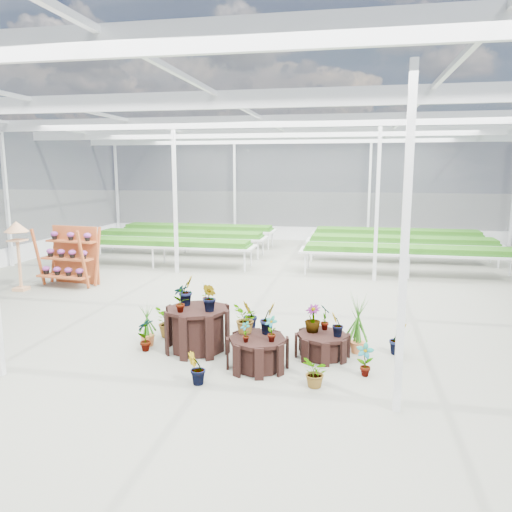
% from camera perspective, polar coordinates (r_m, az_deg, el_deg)
% --- Properties ---
extents(ground_plane, '(24.00, 24.00, 0.00)m').
position_cam_1_polar(ground_plane, '(11.21, -1.50, -6.64)').
color(ground_plane, gray).
rests_on(ground_plane, ground).
extents(greenhouse_shell, '(18.00, 24.00, 4.50)m').
position_cam_1_polar(greenhouse_shell, '(10.79, -1.55, 4.89)').
color(greenhouse_shell, white).
rests_on(greenhouse_shell, ground).
extents(steel_frame, '(18.00, 24.00, 4.50)m').
position_cam_1_polar(steel_frame, '(10.79, -1.55, 4.89)').
color(steel_frame, silver).
rests_on(steel_frame, ground).
extents(nursery_benches, '(16.00, 7.00, 0.84)m').
position_cam_1_polar(nursery_benches, '(18.06, 3.47, 1.07)').
color(nursery_benches, silver).
rests_on(nursery_benches, ground).
extents(plinth_tall, '(1.27, 1.27, 0.77)m').
position_cam_1_polar(plinth_tall, '(9.02, -6.68, -8.30)').
color(plinth_tall, black).
rests_on(plinth_tall, ground).
extents(plinth_mid, '(1.17, 1.17, 0.51)m').
position_cam_1_polar(plinth_mid, '(8.23, 0.17, -11.01)').
color(plinth_mid, black).
rests_on(plinth_mid, ground).
extents(plinth_low, '(1.05, 1.05, 0.41)m').
position_cam_1_polar(plinth_low, '(8.79, 7.57, -10.08)').
color(plinth_low, black).
rests_on(plinth_low, ground).
extents(shelf_rack, '(1.62, 0.99, 1.63)m').
position_cam_1_polar(shelf_rack, '(14.63, -20.69, -0.08)').
color(shelf_rack, '#9F4821').
rests_on(shelf_rack, ground).
extents(bird_table, '(0.45, 0.45, 1.86)m').
position_cam_1_polar(bird_table, '(14.55, -25.49, -0.01)').
color(bird_table, tan).
rests_on(bird_table, ground).
extents(nursery_plants, '(4.86, 3.03, 1.32)m').
position_cam_1_polar(nursery_plants, '(8.83, -0.68, -7.83)').
color(nursery_plants, '#255C14').
rests_on(nursery_plants, ground).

